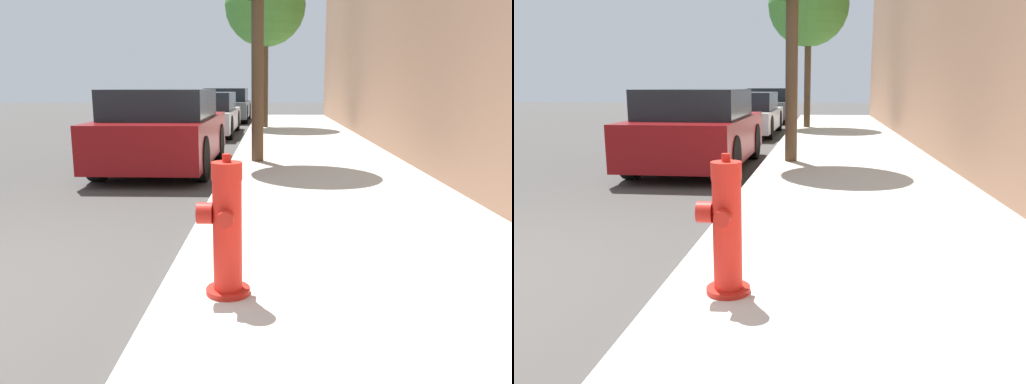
{
  "view_description": "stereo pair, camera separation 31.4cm",
  "coord_description": "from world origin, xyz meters",
  "views": [
    {
      "loc": [
        2.47,
        -2.94,
        1.43
      ],
      "look_at": [
        2.34,
        1.23,
        0.54
      ],
      "focal_mm": 35.0,
      "sensor_mm": 36.0,
      "label": 1
    },
    {
      "loc": [
        2.79,
        -2.92,
        1.43
      ],
      "look_at": [
        2.34,
        1.23,
        0.54
      ],
      "focal_mm": 35.0,
      "sensor_mm": 36.0,
      "label": 2
    }
  ],
  "objects": [
    {
      "name": "fire_hydrant",
      "position": [
        2.19,
        0.03,
        0.55
      ],
      "size": [
        0.33,
        0.34,
        0.9
      ],
      "color": "red",
      "rests_on": "sidewalk_slab"
    },
    {
      "name": "sidewalk_slab",
      "position": [
        3.27,
        0.0,
        0.07
      ],
      "size": [
        3.06,
        40.0,
        0.13
      ],
      "color": "beige",
      "rests_on": "ground_plane"
    },
    {
      "name": "parked_car_far",
      "position": [
        0.64,
        17.65,
        0.65
      ],
      "size": [
        1.79,
        4.24,
        1.33
      ],
      "color": "#4C5156",
      "rests_on": "ground_plane"
    },
    {
      "name": "street_tree_far",
      "position": [
        2.24,
        13.28,
        3.85
      ],
      "size": [
        2.5,
        2.5,
        4.99
      ],
      "color": "brown",
      "rests_on": "sidewalk_slab"
    },
    {
      "name": "parked_car_mid",
      "position": [
        0.57,
        11.86,
        0.61
      ],
      "size": [
        1.69,
        4.43,
        1.24
      ],
      "color": "#B7B7BC",
      "rests_on": "ground_plane"
    },
    {
      "name": "parked_car_near",
      "position": [
        0.61,
        5.64,
        0.67
      ],
      "size": [
        1.78,
        3.83,
        1.37
      ],
      "color": "maroon",
      "rests_on": "ground_plane"
    }
  ]
}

